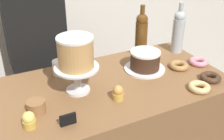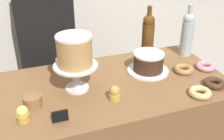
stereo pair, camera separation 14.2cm
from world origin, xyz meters
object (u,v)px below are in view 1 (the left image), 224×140
(wine_bottle_amber, at_px, (141,34))
(barista_figure, at_px, (40,66))
(cake_stand_pedestal, at_px, (77,75))
(chocolate_round_cake, at_px, (145,60))
(donut_glazed, at_px, (199,87))
(donut_pink, at_px, (199,62))
(wine_bottle_clear, at_px, (178,31))
(white_layer_cake, at_px, (76,52))
(cookie_stack, at_px, (36,106))
(coffee_cup_ceramic, at_px, (60,68))
(donut_maple, at_px, (179,66))
(price_sign_chalkboard, at_px, (68,120))
(cupcake_lemon, at_px, (29,120))
(cupcake_caramel, at_px, (118,93))
(donut_chocolate, at_px, (210,77))

(wine_bottle_amber, bearing_deg, barista_figure, 148.60)
(cake_stand_pedestal, height_order, barista_figure, barista_figure)
(chocolate_round_cake, xyz_separation_m, donut_glazed, (0.13, -0.31, -0.05))
(donut_glazed, height_order, donut_pink, same)
(wine_bottle_clear, relative_size, donut_glazed, 2.91)
(white_layer_cake, distance_m, wine_bottle_amber, 0.56)
(wine_bottle_clear, xyz_separation_m, donut_glazed, (-0.20, -0.44, -0.13))
(cake_stand_pedestal, xyz_separation_m, donut_pink, (0.75, -0.04, -0.08))
(cookie_stack, height_order, coffee_cup_ceramic, coffee_cup_ceramic)
(cookie_stack, relative_size, coffee_cup_ceramic, 0.99)
(donut_maple, distance_m, donut_glazed, 0.25)
(donut_glazed, height_order, price_sign_chalkboard, price_sign_chalkboard)
(donut_glazed, xyz_separation_m, barista_figure, (-0.62, 0.85, -0.13))
(white_layer_cake, distance_m, coffee_cup_ceramic, 0.27)
(white_layer_cake, distance_m, donut_glazed, 0.65)
(cake_stand_pedestal, height_order, donut_glazed, cake_stand_pedestal)
(price_sign_chalkboard, relative_size, barista_figure, 0.04)
(chocolate_round_cake, distance_m, cupcake_lemon, 0.74)
(donut_maple, bearing_deg, cupcake_caramel, -164.71)
(cupcake_caramel, distance_m, cupcake_lemon, 0.42)
(white_layer_cake, relative_size, wine_bottle_amber, 0.53)
(wine_bottle_amber, relative_size, barista_figure, 0.20)
(cake_stand_pedestal, relative_size, chocolate_round_cake, 1.28)
(price_sign_chalkboard, distance_m, coffee_cup_ceramic, 0.45)
(chocolate_round_cake, distance_m, donut_pink, 0.34)
(wine_bottle_amber, height_order, cupcake_caramel, wine_bottle_amber)
(wine_bottle_clear, distance_m, cookie_stack, 1.02)
(donut_glazed, distance_m, donut_pink, 0.30)
(white_layer_cake, height_order, donut_maple, white_layer_cake)
(cupcake_caramel, bearing_deg, cupcake_lemon, -177.30)
(donut_glazed, distance_m, price_sign_chalkboard, 0.68)
(coffee_cup_ceramic, distance_m, barista_figure, 0.41)
(chocolate_round_cake, bearing_deg, donut_chocolate, -46.11)
(cupcake_caramel, height_order, donut_glazed, cupcake_caramel)
(cake_stand_pedestal, height_order, wine_bottle_amber, wine_bottle_amber)
(donut_maple, bearing_deg, cake_stand_pedestal, 177.50)
(cupcake_caramel, height_order, donut_chocolate, cupcake_caramel)
(cupcake_lemon, bearing_deg, donut_maple, 9.43)
(donut_chocolate, bearing_deg, white_layer_cake, 162.46)
(white_layer_cake, relative_size, coffee_cup_ceramic, 2.04)
(cake_stand_pedestal, distance_m, price_sign_chalkboard, 0.27)
(chocolate_round_cake, xyz_separation_m, donut_maple, (0.19, -0.07, -0.05))
(white_layer_cake, height_order, cupcake_lemon, white_layer_cake)
(donut_pink, bearing_deg, chocolate_round_cake, 165.34)
(cookie_stack, bearing_deg, cupcake_caramel, -11.27)
(white_layer_cake, bearing_deg, cupcake_caramel, -46.54)
(cake_stand_pedestal, bearing_deg, coffee_cup_ceramic, 98.28)
(donut_pink, bearing_deg, wine_bottle_clear, 90.41)
(wine_bottle_amber, bearing_deg, cake_stand_pedestal, -155.71)
(donut_maple, relative_size, cookie_stack, 1.33)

